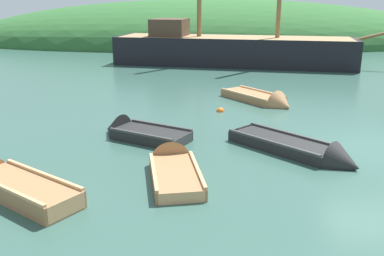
% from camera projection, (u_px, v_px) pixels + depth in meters
% --- Properties ---
extents(ground_plane, '(120.00, 120.00, 0.00)m').
position_uv_depth(ground_plane, '(374.00, 148.00, 12.34)').
color(ground_plane, '#33564C').
extents(shore_hill, '(49.03, 19.13, 8.30)m').
position_uv_depth(shore_hill, '(210.00, 42.00, 42.55)').
color(shore_hill, '#2D602D').
rests_on(shore_hill, ground).
extents(sailing_ship, '(18.00, 6.40, 11.39)m').
position_uv_depth(sailing_ship, '(231.00, 55.00, 27.73)').
color(sailing_ship, black).
rests_on(sailing_ship, ground).
extents(rowboat_center, '(3.52, 3.56, 1.06)m').
position_uv_depth(rowboat_center, '(302.00, 152.00, 11.77)').
color(rowboat_center, black).
rests_on(rowboat_center, ground).
extents(rowboat_far, '(3.09, 2.39, 1.11)m').
position_uv_depth(rowboat_far, '(137.00, 134.00, 13.26)').
color(rowboat_far, black).
rests_on(rowboat_far, ground).
extents(rowboat_near_dock, '(3.03, 3.51, 1.12)m').
position_uv_depth(rowboat_near_dock, '(263.00, 101.00, 17.70)').
color(rowboat_near_dock, '#9E7047').
rests_on(rowboat_near_dock, ground).
extents(rowboat_portside, '(1.56, 3.06, 1.06)m').
position_uv_depth(rowboat_portside, '(173.00, 170.00, 10.57)').
color(rowboat_portside, '#9E7047').
rests_on(rowboat_portside, ground).
extents(rowboat_outer_right, '(3.41, 2.80, 0.95)m').
position_uv_depth(rowboat_outer_right, '(13.00, 187.00, 9.45)').
color(rowboat_outer_right, '#9E7047').
rests_on(rowboat_outer_right, ground).
extents(buoy_orange, '(0.31, 0.31, 0.31)m').
position_uv_depth(buoy_orange, '(220.00, 111.00, 16.34)').
color(buoy_orange, orange).
rests_on(buoy_orange, ground).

